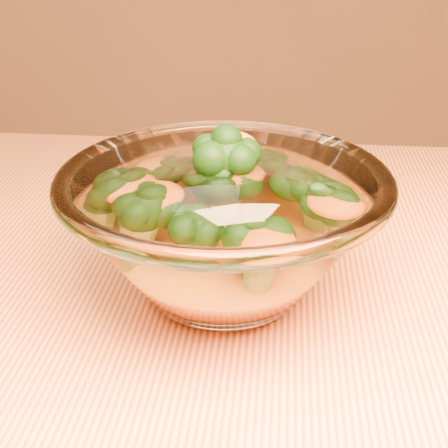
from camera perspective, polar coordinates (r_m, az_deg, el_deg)
name	(u,v)px	position (r m, az deg, el deg)	size (l,w,h in m)	color
table	(94,428)	(0.52, -11.77, -17.78)	(1.20, 0.80, 0.75)	#E28E43
glass_bowl	(224,230)	(0.45, 0.00, -0.58)	(0.24, 0.24, 0.11)	white
cheese_sauce	(224,257)	(0.46, 0.00, -3.01)	(0.14, 0.14, 0.04)	orange
broccoli_heap	(223,201)	(0.46, -0.07, 2.11)	(0.18, 0.16, 0.09)	black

